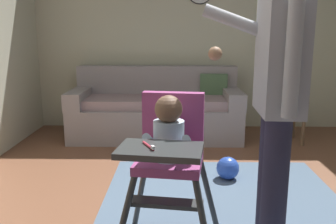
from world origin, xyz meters
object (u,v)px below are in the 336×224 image
object	(u,v)px
sippy_cup	(285,94)
side_table	(285,110)
high_chair	(169,145)
couch	(157,110)
adult_standing	(277,99)
toy_ball	(228,168)

from	to	relation	value
sippy_cup	side_table	bearing A→B (deg)	0.00
high_chair	side_table	xyz separation A→B (m)	(1.34, 2.28, -0.28)
couch	adult_standing	distance (m)	2.71
side_table	couch	bearing A→B (deg)	171.97
side_table	sippy_cup	distance (m)	0.19
couch	side_table	size ratio (longest dim) A/B	3.97
side_table	toy_ball	bearing A→B (deg)	-125.40
toy_ball	sippy_cup	distance (m)	1.51
couch	sippy_cup	xyz separation A→B (m)	(1.51, -0.22, 0.24)
adult_standing	couch	bearing A→B (deg)	-70.19
couch	toy_ball	size ratio (longest dim) A/B	10.26
side_table	sippy_cup	size ratio (longest dim) A/B	5.20
adult_standing	side_table	bearing A→B (deg)	-105.23
couch	sippy_cup	size ratio (longest dim) A/B	20.65
high_chair	sippy_cup	xyz separation A→B (m)	(1.32, 2.28, -0.09)
couch	high_chair	bearing A→B (deg)	4.43
couch	toy_ball	xyz separation A→B (m)	(0.70, -1.39, -0.23)
couch	sippy_cup	bearing A→B (deg)	81.90
sippy_cup	high_chair	bearing A→B (deg)	-120.04
high_chair	sippy_cup	world-z (taller)	high_chair
adult_standing	toy_ball	size ratio (longest dim) A/B	8.15
high_chair	adult_standing	bearing A→B (deg)	94.48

